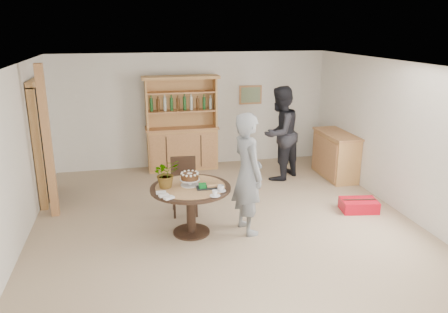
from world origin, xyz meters
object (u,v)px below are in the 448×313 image
at_px(dining_chair, 184,182).
at_px(red_suitcase, 359,205).
at_px(teen_boy, 248,174).
at_px(adult_person, 280,133).
at_px(dining_table, 191,196).
at_px(hutch, 182,138).
at_px(sideboard, 336,155).

distance_m(dining_chair, red_suitcase, 3.01).
xyz_separation_m(teen_boy, adult_person, (1.28, 2.21, 0.03)).
xyz_separation_m(dining_table, red_suitcase, (2.92, 0.21, -0.50)).
bearing_deg(hutch, adult_person, -30.02).
relative_size(sideboard, dining_chair, 1.33).
xyz_separation_m(hutch, teen_boy, (0.58, -3.28, 0.24)).
relative_size(dining_chair, adult_person, 0.50).
bearing_deg(hutch, dining_chair, -96.54).
bearing_deg(teen_boy, red_suitcase, -92.08).
relative_size(hutch, teen_boy, 1.10).
bearing_deg(sideboard, dining_chair, -161.46).
relative_size(sideboard, adult_person, 0.66).
xyz_separation_m(sideboard, dining_table, (-3.31, -1.94, 0.13)).
height_order(hutch, sideboard, hutch).
xyz_separation_m(hutch, sideboard, (3.04, -1.24, -0.22)).
relative_size(sideboard, dining_table, 1.05).
relative_size(hutch, dining_table, 1.70).
height_order(sideboard, dining_chair, dining_chair).
bearing_deg(dining_chair, adult_person, 34.50).
relative_size(dining_chair, teen_boy, 0.51).
relative_size(teen_boy, red_suitcase, 2.82).
height_order(dining_chair, red_suitcase, dining_chair).
relative_size(dining_table, adult_person, 0.63).
xyz_separation_m(dining_table, adult_person, (2.13, 2.11, 0.35)).
height_order(dining_chair, adult_person, adult_person).
xyz_separation_m(dining_chair, teen_boy, (0.85, -0.93, 0.39)).
height_order(hutch, red_suitcase, hutch).
distance_m(hutch, teen_boy, 3.34).
bearing_deg(red_suitcase, teen_boy, -162.12).
xyz_separation_m(sideboard, red_suitcase, (-0.40, -1.73, -0.37)).
xyz_separation_m(dining_chair, red_suitcase, (2.91, -0.62, -0.43)).
bearing_deg(hutch, sideboard, -22.21).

